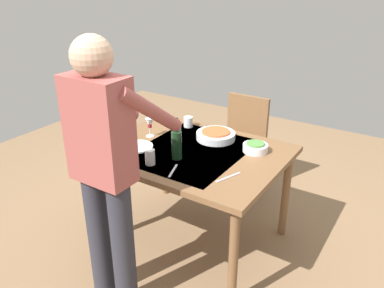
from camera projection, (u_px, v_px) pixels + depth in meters
ground_plane at (192, 237)px, 3.16m from camera, size 6.00×6.00×0.00m
dining_table at (192, 160)px, 2.88m from camera, size 1.31×1.02×0.77m
chair_near at (242, 139)px, 3.64m from camera, size 0.40×0.40×0.91m
person_server at (105, 165)px, 2.21m from camera, size 0.42×0.61×1.69m
wine_bottle at (177, 144)px, 2.68m from camera, size 0.07×0.07×0.30m
wine_glass_left at (110, 133)px, 2.87m from camera, size 0.07×0.07×0.15m
wine_glass_right at (150, 124)px, 3.04m from camera, size 0.07×0.07×0.15m
water_cup_near_left at (188, 122)px, 3.25m from camera, size 0.08×0.08×0.09m
water_cup_near_right at (177, 128)px, 3.10m from camera, size 0.07×0.07×0.11m
water_cup_far_left at (150, 157)px, 2.62m from camera, size 0.07×0.07×0.11m
water_cup_far_right at (120, 155)px, 2.65m from camera, size 0.07×0.07×0.10m
serving_bowl_pasta at (216, 135)px, 3.02m from camera, size 0.30×0.30×0.07m
side_bowl_salad at (255, 147)px, 2.81m from camera, size 0.18×0.18×0.07m
dinner_plate_near at (137, 147)px, 2.89m from camera, size 0.23×0.23×0.01m
table_knife at (228, 177)px, 2.47m from camera, size 0.08×0.19×0.00m
table_fork at (173, 171)px, 2.55m from camera, size 0.07×0.17×0.00m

